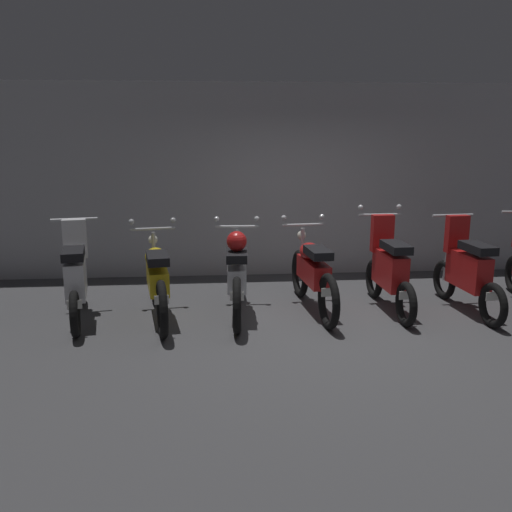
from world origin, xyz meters
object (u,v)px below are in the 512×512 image
object	(u,v)px
motorbike_slot_3	(313,273)
motorbike_slot_5	(467,270)
motorbike_slot_1	(157,279)
motorbike_slot_0	(76,277)
motorbike_slot_2	(237,273)
motorbike_slot_4	(389,269)

from	to	relation	value
motorbike_slot_3	motorbike_slot_5	xyz separation A→B (m)	(1.92, -0.18, 0.03)
motorbike_slot_1	motorbike_slot_5	distance (m)	3.83
motorbike_slot_0	motorbike_slot_2	distance (m)	1.92
motorbike_slot_0	motorbike_slot_1	distance (m)	0.96
motorbike_slot_2	motorbike_slot_4	xyz separation A→B (m)	(1.91, 0.03, -0.00)
motorbike_slot_4	motorbike_slot_3	bearing A→B (deg)	176.94
motorbike_slot_0	motorbike_slot_1	xyz separation A→B (m)	(0.96, -0.04, -0.03)
motorbike_slot_3	motorbike_slot_4	size ratio (longest dim) A/B	1.16
motorbike_slot_1	motorbike_slot_4	size ratio (longest dim) A/B	1.15
motorbike_slot_0	motorbike_slot_3	bearing A→B (deg)	2.19
motorbike_slot_3	motorbike_slot_5	bearing A→B (deg)	-5.31
motorbike_slot_4	motorbike_slot_1	bearing A→B (deg)	-178.12
motorbike_slot_2	motorbike_slot_4	distance (m)	1.91
motorbike_slot_3	motorbike_slot_4	bearing A→B (deg)	-3.06
motorbike_slot_0	motorbike_slot_5	world-z (taller)	same
motorbike_slot_1	motorbike_slot_4	distance (m)	2.88
motorbike_slot_4	motorbike_slot_5	size ratio (longest dim) A/B	1.00
motorbike_slot_1	motorbike_slot_5	world-z (taller)	motorbike_slot_5
motorbike_slot_5	motorbike_slot_2	bearing A→B (deg)	178.15
motorbike_slot_0	motorbike_slot_1	bearing A→B (deg)	-2.11
motorbike_slot_0	motorbike_slot_4	bearing A→B (deg)	0.88
motorbike_slot_0	motorbike_slot_1	world-z (taller)	motorbike_slot_0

